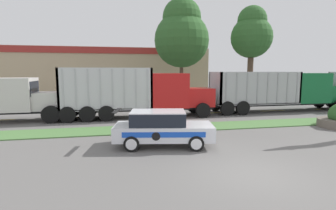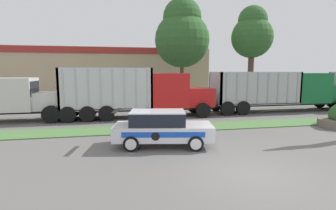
# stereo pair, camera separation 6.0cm
# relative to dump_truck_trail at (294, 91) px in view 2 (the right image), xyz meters

# --- Properties ---
(ground_plane) EXTENTS (600.00, 600.00, 0.00)m
(ground_plane) POSITION_rel_dump_truck_trail_xyz_m (-10.72, -12.23, -1.68)
(ground_plane) COLOR slate
(grass_verge) EXTENTS (120.00, 2.19, 0.06)m
(grass_verge) POSITION_rel_dump_truck_trail_xyz_m (-10.72, -4.79, -1.65)
(grass_verge) COLOR #517F42
(grass_verge) RESTS_ON ground_plane
(centre_line_3) EXTENTS (2.40, 0.14, 0.01)m
(centre_line_3) POSITION_rel_dump_truck_trail_xyz_m (-17.88, 0.31, -1.68)
(centre_line_3) COLOR yellow
(centre_line_3) RESTS_ON ground_plane
(centre_line_4) EXTENTS (2.40, 0.14, 0.01)m
(centre_line_4) POSITION_rel_dump_truck_trail_xyz_m (-12.48, 0.31, -1.68)
(centre_line_4) COLOR yellow
(centre_line_4) RESTS_ON ground_plane
(centre_line_5) EXTENTS (2.40, 0.14, 0.01)m
(centre_line_5) POSITION_rel_dump_truck_trail_xyz_m (-7.08, 0.31, -1.68)
(centre_line_5) COLOR yellow
(centre_line_5) RESTS_ON ground_plane
(centre_line_6) EXTENTS (2.40, 0.14, 0.01)m
(centre_line_6) POSITION_rel_dump_truck_trail_xyz_m (-1.68, 0.31, -1.68)
(centre_line_6) COLOR yellow
(centre_line_6) RESTS_ON ground_plane
(centre_line_7) EXTENTS (2.40, 0.14, 0.01)m
(centre_line_7) POSITION_rel_dump_truck_trail_xyz_m (3.72, 0.31, -1.68)
(centre_line_7) COLOR yellow
(centre_line_7) RESTS_ON ground_plane
(dump_truck_trail) EXTENTS (12.04, 2.74, 3.35)m
(dump_truck_trail) POSITION_rel_dump_truck_trail_xyz_m (0.00, 0.00, 0.00)
(dump_truck_trail) COLOR black
(dump_truck_trail) RESTS_ON ground_plane
(dump_truck_far_right) EXTENTS (11.15, 2.56, 3.64)m
(dump_truck_far_right) POSITION_rel_dump_truck_trail_xyz_m (-12.39, -0.57, 0.00)
(dump_truck_far_right) COLOR black
(dump_truck_far_right) RESTS_ON ground_plane
(rally_car) EXTENTS (4.70, 2.63, 1.65)m
(rally_car) POSITION_rel_dump_truck_trail_xyz_m (-13.03, -8.31, -0.84)
(rally_car) COLOR silver
(rally_car) RESTS_ON ground_plane
(store_building_backdrop) EXTENTS (27.94, 12.10, 6.53)m
(store_building_backdrop) POSITION_rel_dump_truck_trail_xyz_m (-16.05, 21.19, 1.58)
(store_building_backdrop) COLOR tan
(store_building_backdrop) RESTS_ON ground_plane
(tree_behind_left) EXTENTS (4.49, 4.49, 10.48)m
(tree_behind_left) POSITION_rel_dump_truck_trail_xyz_m (-0.17, 7.10, 5.79)
(tree_behind_left) COLOR brown
(tree_behind_left) RESTS_ON ground_plane
(tree_behind_centre) EXTENTS (6.12, 6.12, 11.47)m
(tree_behind_centre) POSITION_rel_dump_truck_trail_xyz_m (-7.53, 9.23, 5.80)
(tree_behind_centre) COLOR brown
(tree_behind_centre) RESTS_ON ground_plane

